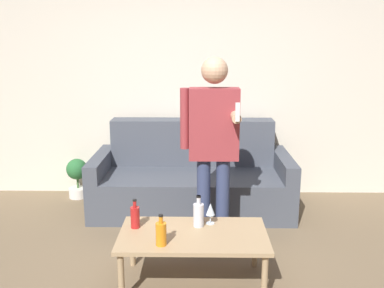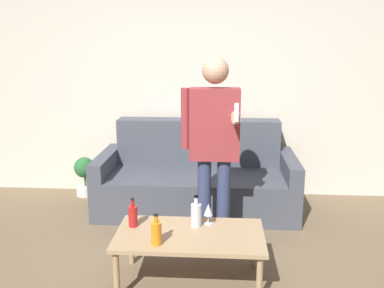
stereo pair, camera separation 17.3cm
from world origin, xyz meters
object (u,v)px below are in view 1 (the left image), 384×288
(coffee_table, at_px, (193,238))
(bottle_orange, at_px, (199,214))
(person_standing_front, at_px, (213,139))
(couch, at_px, (192,179))

(coffee_table, height_order, bottle_orange, bottle_orange)
(bottle_orange, height_order, person_standing_front, person_standing_front)
(coffee_table, distance_m, bottle_orange, 0.19)
(couch, xyz_separation_m, person_standing_front, (0.19, -0.89, 0.65))
(coffee_table, bearing_deg, couch, 91.25)
(coffee_table, relative_size, bottle_orange, 4.45)
(couch, xyz_separation_m, bottle_orange, (0.07, -1.37, 0.17))
(couch, distance_m, person_standing_front, 1.12)
(bottle_orange, bearing_deg, coffee_table, -106.76)
(person_standing_front, bearing_deg, coffee_table, -104.61)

